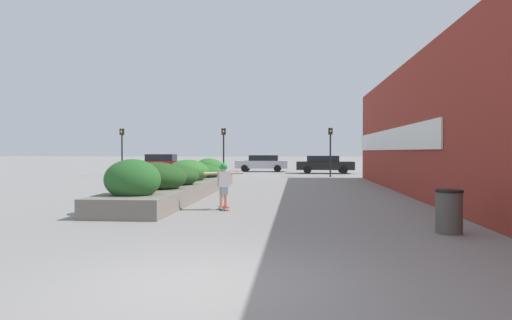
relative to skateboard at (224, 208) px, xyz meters
The scene contains 12 objects.
ground_plane 7.74m from the skateboard, 83.17° to the right, with size 300.00×300.00×0.00m, color gray.
building_wall_right 7.44m from the skateboard, ahead, with size 0.67×32.93×5.39m.
planter_box 4.91m from the skateboard, 119.57° to the left, with size 2.18×13.52×1.56m.
skateboard is the anchor object (origin of this frame).
skateboarder 0.83m from the skateboard, ahead, with size 1.14×0.63×1.33m.
trash_bin 6.52m from the skateboard, 32.25° to the right, with size 0.59×0.59×0.95m.
car_leftmost 27.96m from the skateboard, 110.97° to the left, with size 4.49×2.02×1.52m.
car_center_left 23.76m from the skateboard, 79.31° to the left, with size 4.57×1.85×1.42m.
car_center_right 26.20m from the skateboard, 91.81° to the left, with size 4.57×1.91×1.44m.
traffic_light_left 18.47m from the skateboard, 99.24° to the left, with size 0.28×0.30×3.40m.
traffic_light_right 18.93m from the skateboard, 76.09° to the left, with size 0.28×0.30×3.40m.
traffic_light_far_left 21.03m from the skateboard, 119.70° to the left, with size 0.28×0.30×3.42m.
Camera 1 is at (1.30, -5.98, 1.78)m, focal length 32.00 mm.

